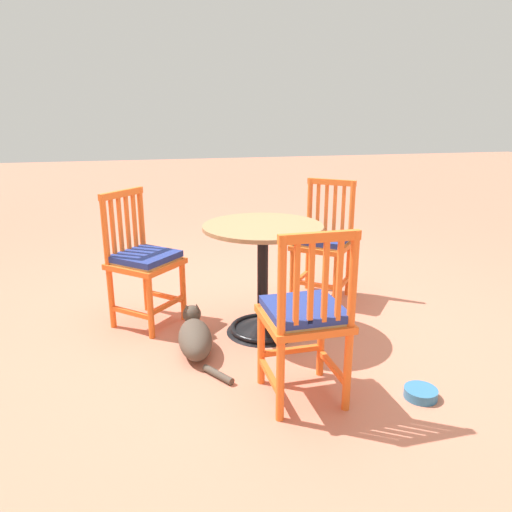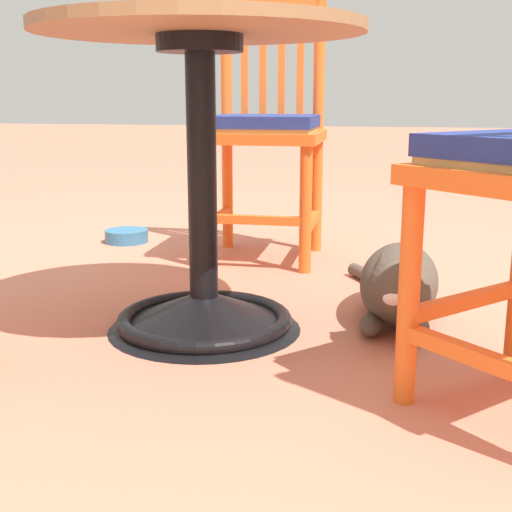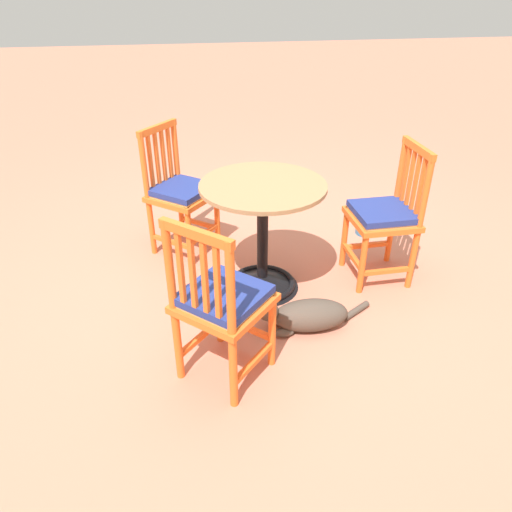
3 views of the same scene
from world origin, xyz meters
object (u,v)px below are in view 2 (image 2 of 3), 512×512
cafe_table (203,216)px  pet_water_bowl (127,236)px  tabby_cat (398,285)px  orange_chair_facing_out (265,132)px

cafe_table → pet_water_bowl: cafe_table is taller
cafe_table → tabby_cat: 0.53m
cafe_table → pet_water_bowl: size_ratio=4.47×
orange_chair_facing_out → pet_water_bowl: (-0.14, -0.59, -0.42)m
orange_chair_facing_out → tabby_cat: 0.87m
tabby_cat → pet_water_bowl: tabby_cat is taller
cafe_table → tabby_cat: (-0.16, 0.47, -0.19)m
cafe_table → tabby_cat: bearing=109.4°
tabby_cat → pet_water_bowl: (-0.78, -1.07, -0.07)m
cafe_table → tabby_cat: cafe_table is taller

